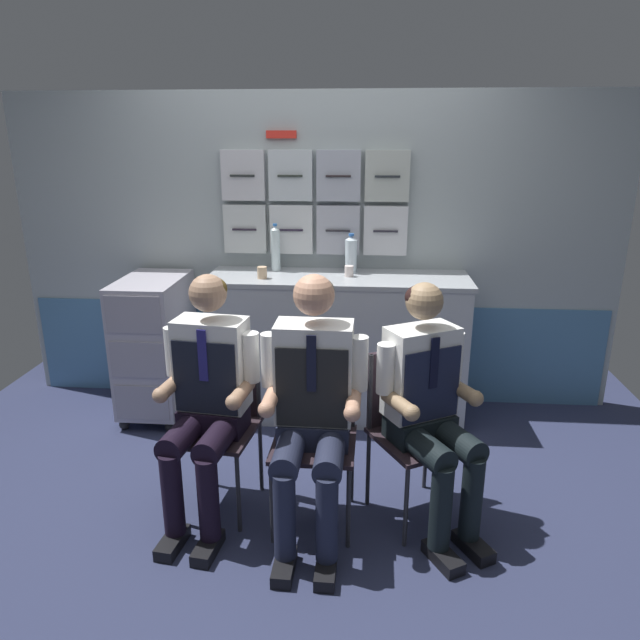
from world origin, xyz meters
name	(u,v)px	position (x,y,z in m)	size (l,w,h in m)	color
ground	(291,506)	(0.00, 0.00, -0.02)	(4.80, 4.80, 0.04)	#2B304E
galley_bulkhead	(314,255)	(0.00, 1.37, 1.06)	(4.20, 0.14, 2.15)	#A2ADB0
galley_counter	(337,346)	(0.18, 1.09, 0.49)	(1.72, 0.53, 0.98)	#B2B8BF
service_trolley	(156,343)	(-1.05, 0.99, 0.51)	(0.40, 0.65, 0.96)	black
folding_chair_left	(221,407)	(-0.37, 0.05, 0.52)	(0.45, 0.45, 0.85)	#2D2D33
crew_member_left	(207,392)	(-0.39, -0.11, 0.68)	(0.49, 0.62, 1.24)	black
folding_chair_center	(316,419)	(0.14, -0.04, 0.52)	(0.41, 0.41, 0.85)	#2D2D33
crew_member_center	(312,399)	(0.14, -0.20, 0.70)	(0.50, 0.62, 1.27)	black
folding_chair_right	(409,415)	(0.60, 0.04, 0.52)	(0.55, 0.55, 0.85)	#2D2D33
crew_member_right	(430,401)	(0.68, -0.10, 0.67)	(0.57, 0.65, 1.22)	black
water_bottle_blue_cap	(276,248)	(-0.25, 1.23, 1.13)	(0.06, 0.06, 0.32)	silver
water_bottle_tall	(351,254)	(0.26, 1.21, 1.11)	(0.08, 0.08, 0.26)	silver
coffee_cup_spare	(262,272)	(-0.30, 0.99, 1.02)	(0.06, 0.06, 0.08)	tan
paper_cup_blue	(349,271)	(0.26, 1.09, 1.02)	(0.06, 0.06, 0.07)	silver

